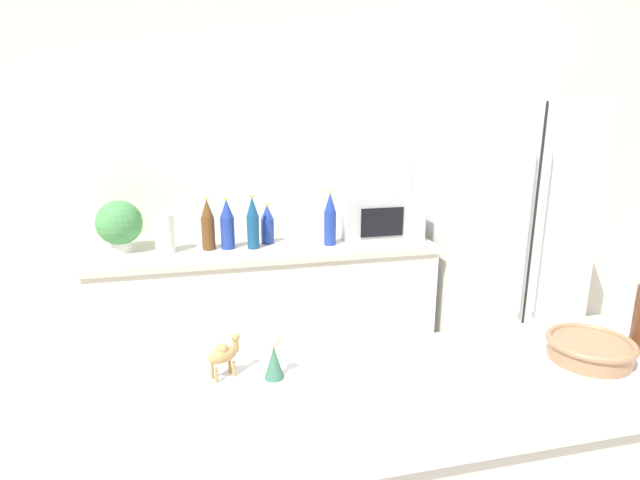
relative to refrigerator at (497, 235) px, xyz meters
The scene contains 14 objects.
wall_back 1.33m from the refrigerator, 161.61° to the left, with size 8.00×0.06×2.55m.
back_counter 1.58m from the refrigerator, behind, with size 2.01×0.63×0.89m.
refrigerator is the anchor object (origin of this frame).
potted_plant 2.35m from the refrigerator, behind, with size 0.26×0.26×0.30m.
paper_towel_roll 2.10m from the refrigerator, behind, with size 0.11×0.11×0.22m.
microwave 0.82m from the refrigerator, behind, with size 0.48×0.37×0.28m.
back_bottle_0 1.51m from the refrigerator, behind, with size 0.08×0.08×0.24m.
back_bottle_1 1.86m from the refrigerator, behind, with size 0.08×0.08×0.31m.
back_bottle_2 1.61m from the refrigerator, behind, with size 0.07×0.07×0.31m.
back_bottle_3 1.75m from the refrigerator, behind, with size 0.08×0.08×0.30m.
back_bottle_4 1.16m from the refrigerator, behind, with size 0.07×0.07×0.33m.
fruit_bowl 1.98m from the refrigerator, 115.55° to the right, with size 0.23×0.23×0.06m.
camel_figurine 2.47m from the refrigerator, 138.34° to the right, with size 0.09×0.07×0.11m.
wise_man_figurine_blue 2.40m from the refrigerator, 135.76° to the right, with size 0.05×0.05×0.12m.
Camera 1 is at (-0.66, -0.50, 1.69)m, focal length 28.00 mm.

